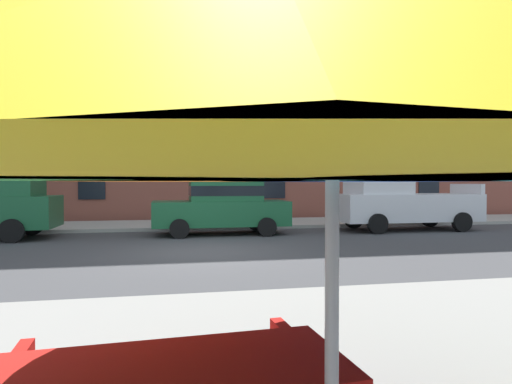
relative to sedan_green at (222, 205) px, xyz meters
name	(u,v)px	position (x,y,z in m)	size (l,w,h in m)	color
ground_plane	(203,252)	(-0.94, -3.70, -0.95)	(120.00, 120.00, 0.00)	#424244
sidewalk_far	(189,224)	(-0.94, 3.10, -0.89)	(56.00, 3.60, 0.12)	#B2ADA3
apartment_building	(181,45)	(-0.94, 11.29, 8.65)	(47.66, 12.08, 19.20)	#934C3D
sedan_green	(222,205)	(0.00, 0.00, 0.00)	(4.40, 1.98, 1.78)	#195933
pickup_white	(400,202)	(6.41, 0.00, 0.08)	(5.10, 2.12, 2.20)	silver
patio_umbrella	(332,116)	(-1.11, -12.70, 1.00)	(3.62, 3.36, 2.29)	silver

